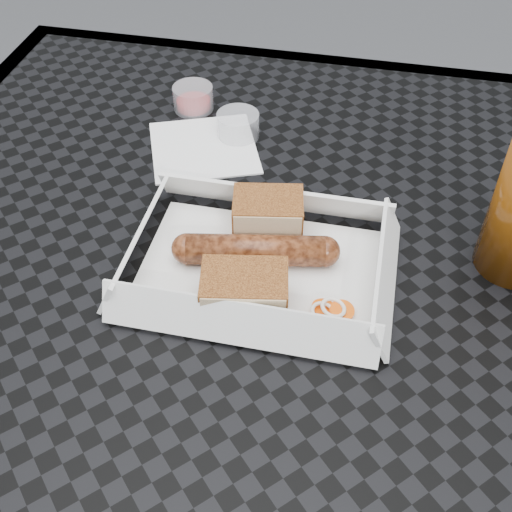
% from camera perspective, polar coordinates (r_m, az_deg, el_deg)
% --- Properties ---
extents(patio_table, '(0.80, 0.80, 0.74)m').
position_cam_1_polar(patio_table, '(0.69, -1.84, -3.35)').
color(patio_table, black).
rests_on(patio_table, ground).
extents(food_tray, '(0.22, 0.15, 0.00)m').
position_cam_1_polar(food_tray, '(0.61, 0.20, -1.20)').
color(food_tray, white).
rests_on(food_tray, patio_table).
extents(bratwurst, '(0.16, 0.05, 0.03)m').
position_cam_1_polar(bratwurst, '(0.60, -0.03, 0.53)').
color(bratwurst, brown).
rests_on(bratwurst, food_tray).
extents(bread_near, '(0.08, 0.06, 0.04)m').
position_cam_1_polar(bread_near, '(0.63, 1.06, 3.61)').
color(bread_near, brown).
rests_on(bread_near, food_tray).
extents(bread_far, '(0.08, 0.06, 0.04)m').
position_cam_1_polar(bread_far, '(0.56, -1.03, -3.12)').
color(bread_far, brown).
rests_on(bread_far, food_tray).
extents(veg_garnish, '(0.03, 0.03, 0.00)m').
position_cam_1_polar(veg_garnish, '(0.57, 6.25, -5.50)').
color(veg_garnish, '#EF580A').
rests_on(veg_garnish, food_tray).
extents(napkin, '(0.16, 0.16, 0.00)m').
position_cam_1_polar(napkin, '(0.76, -4.66, 9.58)').
color(napkin, white).
rests_on(napkin, patio_table).
extents(condiment_cup_sauce, '(0.05, 0.05, 0.03)m').
position_cam_1_polar(condiment_cup_sauce, '(0.83, -5.61, 13.80)').
color(condiment_cup_sauce, maroon).
rests_on(condiment_cup_sauce, patio_table).
extents(condiment_cup_empty, '(0.05, 0.05, 0.03)m').
position_cam_1_polar(condiment_cup_empty, '(0.77, -1.61, 11.54)').
color(condiment_cup_empty, silver).
rests_on(condiment_cup_empty, patio_table).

